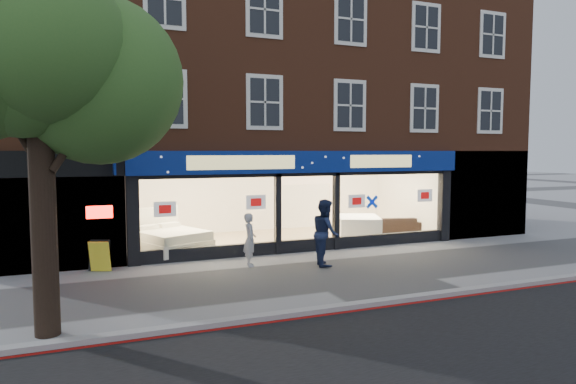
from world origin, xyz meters
TOP-DOWN VIEW (x-y plane):
  - ground at (0.00, 0.00)m, footprint 120.00×120.00m
  - kerb_line at (0.00, -3.10)m, footprint 60.00×0.10m
  - kerb_stone at (0.00, -2.90)m, footprint 60.00×0.25m
  - showroom_floor at (0.00, 5.25)m, footprint 11.00×4.50m
  - building at (-0.02, 6.93)m, footprint 19.00×8.26m
  - street_tree at (-7.57, -2.20)m, footprint 4.00×3.20m
  - display_bed at (-4.27, 4.43)m, footprint 2.66×2.87m
  - bedside_table at (-5.10, 5.45)m, footprint 0.49×0.49m
  - mattress_stack at (2.81, 4.60)m, footprint 2.10×2.31m
  - sofa at (4.60, 4.86)m, footprint 2.16×1.30m
  - a_board at (-6.44, 2.63)m, footprint 0.66×0.55m
  - pedestrian_grey at (-2.42, 1.73)m, footprint 0.43×0.60m
  - pedestrian_blue at (-0.38, 0.98)m, footprint 0.94×1.09m

SIDE VIEW (x-z plane):
  - ground at x=0.00m, z-range 0.00..0.00m
  - kerb_line at x=0.00m, z-range 0.00..0.01m
  - showroom_floor at x=0.00m, z-range 0.00..0.10m
  - kerb_stone at x=0.00m, z-range 0.00..0.12m
  - bedside_table at x=-5.10m, z-range 0.10..0.65m
  - sofa at x=4.60m, z-range 0.10..0.69m
  - a_board at x=-6.44m, z-range 0.00..0.86m
  - display_bed at x=-4.27m, z-range -0.19..1.12m
  - mattress_stack at x=2.81m, z-range 0.10..0.84m
  - pedestrian_grey at x=-2.42m, z-range 0.00..1.52m
  - pedestrian_blue at x=-0.38m, z-range 0.00..1.92m
  - street_tree at x=-7.57m, z-range 1.64..8.24m
  - building at x=-0.02m, z-range 1.52..11.82m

